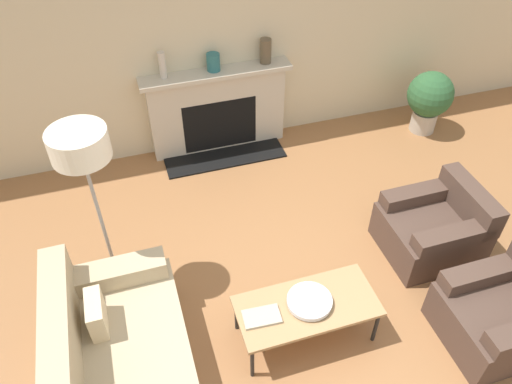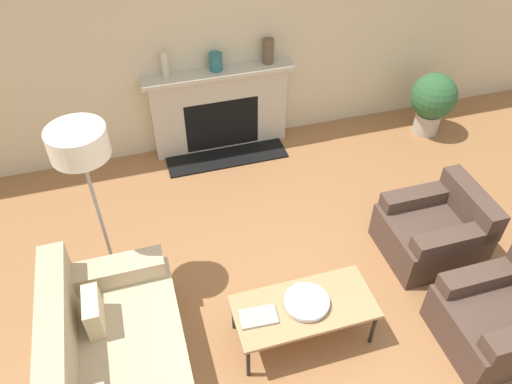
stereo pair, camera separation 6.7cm
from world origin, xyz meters
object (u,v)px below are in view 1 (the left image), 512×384
mantel_vase_left (162,65)px  mantel_vase_center_left (213,62)px  armchair_near (504,314)px  mantel_vase_center_right (266,51)px  potted_plant (429,98)px  armchair_far (434,228)px  book (262,317)px  couch (119,377)px  coffee_table (307,307)px  fireplace (218,111)px  floor_lamp (83,159)px  bowl (310,301)px

mantel_vase_left → mantel_vase_center_left: mantel_vase_left is taller
armchair_near → mantel_vase_center_left: mantel_vase_center_left is taller
mantel_vase_center_right → potted_plant: size_ratio=0.35×
armchair_far → mantel_vase_center_left: mantel_vase_center_left is taller
book → potted_plant: potted_plant is taller
couch → coffee_table: bearing=-85.9°
armchair_near → book: 1.97m
armchair_near → coffee_table: size_ratio=0.76×
couch → fireplace: bearing=-27.1°
couch → mantel_vase_center_left: bearing=-26.8°
couch → potted_plant: (4.05, 2.45, 0.17)m
mantel_vase_left → potted_plant: 3.24m
coffee_table → potted_plant: 3.46m
couch → book: bearing=-84.8°
floor_lamp → potted_plant: size_ratio=2.11×
book → bowl: bearing=5.8°
coffee_table → floor_lamp: bearing=144.3°
armchair_far → coffee_table: (-1.53, -0.54, 0.11)m
floor_lamp → mantel_vase_center_left: 2.28m
potted_plant → armchair_near: bearing=-109.9°
armchair_far → mantel_vase_left: bearing=-137.0°
fireplace → mantel_vase_center_left: (-0.02, 0.02, 0.62)m
potted_plant → coffee_table: bearing=-137.4°
armchair_near → armchair_far: 1.01m
armchair_near → floor_lamp: size_ratio=0.51×
mantel_vase_center_right → potted_plant: (1.98, -0.46, -0.69)m
couch → floor_lamp: floor_lamp is taller
mantel_vase_left → mantel_vase_center_left: (0.55, 0.00, -0.05)m
couch → floor_lamp: size_ratio=1.09×
armchair_far → mantel_vase_center_right: size_ratio=3.09×
couch → mantel_vase_center_left: 3.36m
book → mantel_vase_left: size_ratio=1.02×
armchair_near → mantel_vase_center_left: bearing=-154.5°
book → floor_lamp: floor_lamp is taller
fireplace → couch: size_ratio=0.93×
mantel_vase_center_left → couch: bearing=-116.8°
fireplace → mantel_vase_center_right: (0.59, 0.02, 0.66)m
armchair_far → coffee_table: 1.63m
armchair_far → floor_lamp: bearing=-99.5°
mantel_vase_left → fireplace: bearing=-1.6°
mantel_vase_center_right → coffee_table: bearing=-101.5°
book → mantel_vase_center_right: mantel_vase_center_right is taller
fireplace → mantel_vase_left: (-0.57, 0.02, 0.67)m
armchair_far → potted_plant: size_ratio=1.07×
armchair_near → floor_lamp: bearing=-116.9°
fireplace → armchair_far: size_ratio=2.00×
book → mantel_vase_center_left: mantel_vase_center_left is taller
floor_lamp → coffee_table: bearing=-35.7°
mantel_vase_left → armchair_far: bearing=-47.0°
armchair_far → floor_lamp: (-2.96, 0.49, 1.17)m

